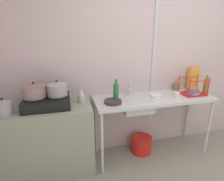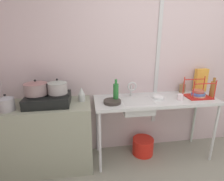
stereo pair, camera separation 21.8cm
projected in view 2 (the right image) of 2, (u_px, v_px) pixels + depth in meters
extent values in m
cube|color=beige|center=(165.00, 59.00, 2.50)|extent=(5.12, 0.10, 2.64)
cube|color=silver|center=(158.00, 50.00, 2.38)|extent=(0.05, 0.01, 2.11)
cube|color=gray|center=(49.00, 136.00, 2.24)|extent=(1.07, 0.53, 0.86)
cube|color=silver|center=(156.00, 100.00, 2.31)|extent=(1.58, 0.53, 0.04)
cylinder|color=silver|center=(100.00, 144.00, 2.12)|extent=(0.04, 0.04, 0.82)
cylinder|color=silver|center=(214.00, 134.00, 2.34)|extent=(0.04, 0.04, 0.82)
cylinder|color=#BBB9C6|center=(97.00, 125.00, 2.55)|extent=(0.04, 0.04, 0.82)
cylinder|color=#B5C6BB|center=(194.00, 118.00, 2.76)|extent=(0.04, 0.04, 0.82)
cube|color=black|center=(48.00, 100.00, 2.10)|extent=(0.50, 0.38, 0.11)
cylinder|color=black|center=(37.00, 95.00, 2.06)|extent=(0.24, 0.24, 0.02)
cylinder|color=black|center=(58.00, 94.00, 2.10)|extent=(0.24, 0.24, 0.02)
cylinder|color=gray|center=(36.00, 89.00, 2.04)|extent=(0.26, 0.26, 0.13)
cone|color=#8F6363|center=(35.00, 82.00, 2.02)|extent=(0.26, 0.26, 0.02)
sphere|color=black|center=(35.00, 81.00, 2.01)|extent=(0.02, 0.02, 0.02)
cylinder|color=#989391|center=(58.00, 88.00, 2.08)|extent=(0.22, 0.22, 0.13)
cone|color=#919B93|center=(57.00, 82.00, 2.05)|extent=(0.22, 0.22, 0.03)
sphere|color=black|center=(57.00, 80.00, 2.05)|extent=(0.02, 0.02, 0.02)
cylinder|color=gray|center=(6.00, 105.00, 1.93)|extent=(0.17, 0.17, 0.14)
cone|color=#9597A0|center=(5.00, 97.00, 1.90)|extent=(0.17, 0.17, 0.03)
sphere|color=black|center=(5.00, 95.00, 1.89)|extent=(0.02, 0.02, 0.02)
cylinder|color=#B9C1BC|center=(82.00, 98.00, 2.21)|extent=(0.08, 0.08, 0.09)
cone|color=#B9C1BC|center=(81.00, 91.00, 2.19)|extent=(0.08, 0.08, 0.09)
cube|color=silver|center=(137.00, 106.00, 2.26)|extent=(0.38, 0.32, 0.15)
cylinder|color=silver|center=(131.00, 91.00, 2.39)|extent=(0.02, 0.02, 0.15)
torus|color=silver|center=(132.00, 86.00, 2.32)|extent=(0.12, 0.02, 0.12)
cylinder|color=#352E29|center=(112.00, 102.00, 2.15)|extent=(0.21, 0.21, 0.04)
cylinder|color=red|center=(193.00, 91.00, 2.20)|extent=(0.01, 0.01, 0.25)
cylinder|color=red|center=(215.00, 90.00, 2.24)|extent=(0.01, 0.01, 0.25)
cylinder|color=red|center=(184.00, 86.00, 2.41)|extent=(0.01, 0.01, 0.25)
cylinder|color=red|center=(204.00, 85.00, 2.45)|extent=(0.01, 0.01, 0.25)
cylinder|color=red|center=(206.00, 84.00, 2.19)|extent=(0.30, 0.01, 0.01)
cylinder|color=red|center=(195.00, 79.00, 2.41)|extent=(0.30, 0.01, 0.01)
cube|color=red|center=(198.00, 97.00, 2.36)|extent=(0.32, 0.25, 0.01)
cylinder|color=beige|center=(198.00, 95.00, 2.36)|extent=(0.18, 0.18, 0.02)
cylinder|color=#5266B6|center=(198.00, 94.00, 2.35)|extent=(0.17, 0.17, 0.02)
cylinder|color=#4B6EAA|center=(199.00, 93.00, 2.34)|extent=(0.16, 0.16, 0.02)
cylinder|color=#C5493D|center=(198.00, 92.00, 2.35)|extent=(0.15, 0.15, 0.02)
cylinder|color=#B95B50|center=(198.00, 91.00, 2.34)|extent=(0.14, 0.14, 0.02)
cylinder|color=white|center=(180.00, 97.00, 2.25)|extent=(0.07, 0.07, 0.07)
cylinder|color=white|center=(158.00, 98.00, 2.29)|extent=(0.14, 0.14, 0.04)
cylinder|color=#25702E|center=(116.00, 93.00, 2.18)|extent=(0.07, 0.07, 0.22)
cylinder|color=#25702E|center=(116.00, 82.00, 2.14)|extent=(0.03, 0.03, 0.06)
cylinder|color=#905D28|center=(213.00, 89.00, 2.34)|extent=(0.07, 0.07, 0.21)
cylinder|color=#905D28|center=(214.00, 80.00, 2.30)|extent=(0.03, 0.03, 0.05)
cube|color=gold|center=(201.00, 80.00, 2.56)|extent=(0.18, 0.08, 0.33)
cylinder|color=olive|center=(182.00, 88.00, 2.55)|extent=(0.08, 0.08, 0.11)
cylinder|color=olive|center=(183.00, 84.00, 2.53)|extent=(0.07, 0.03, 0.16)
cylinder|color=red|center=(143.00, 146.00, 2.56)|extent=(0.30, 0.30, 0.23)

